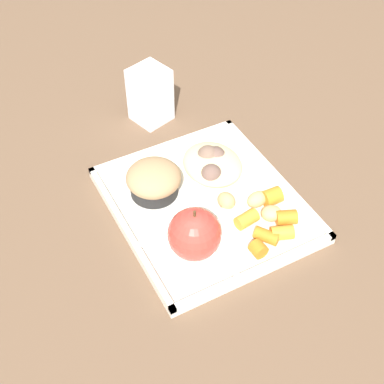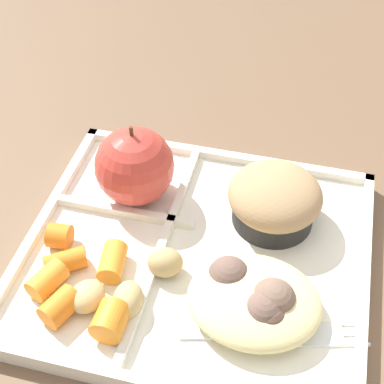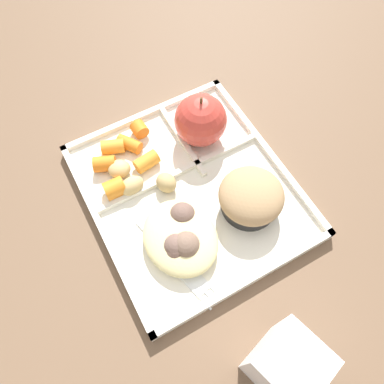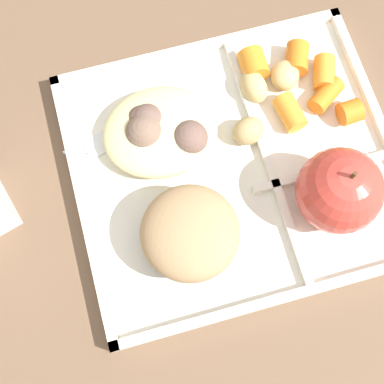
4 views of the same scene
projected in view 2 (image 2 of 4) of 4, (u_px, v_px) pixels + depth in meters
The scene contains 19 objects.
ground at pixel (195, 261), 0.53m from camera, with size 6.00×6.00×0.00m, color brown.
lunch_tray at pixel (194, 256), 0.53m from camera, with size 0.31×0.27×0.02m.
green_apple at pixel (135, 166), 0.55m from camera, with size 0.08×0.08×0.09m.
bran_muffin at pixel (274, 200), 0.54m from camera, with size 0.09×0.09×0.05m.
carrot_slice_edge at pixel (65, 262), 0.51m from camera, with size 0.02×0.02×0.04m, color orange.
carrot_slice_near_corner at pixel (60, 236), 0.52m from camera, with size 0.02×0.02×0.02m, color orange.
carrot_slice_small at pixel (47, 280), 0.49m from camera, with size 0.02×0.02×0.03m, color orange.
carrot_slice_large at pixel (112, 262), 0.50m from camera, with size 0.02×0.02×0.03m, color orange.
carrot_slice_tilted at pixel (110, 321), 0.46m from camera, with size 0.03×0.03×0.03m, color orange.
carrot_slice_back at pixel (60, 307), 0.47m from camera, with size 0.02×0.02×0.03m, color orange.
potato_chunk_large at pixel (87, 296), 0.48m from camera, with size 0.03×0.03×0.02m, color tan.
potato_chunk_small at pixel (128, 300), 0.47m from camera, with size 0.04×0.02×0.02m, color tan.
potato_chunk_golden at pixel (165, 263), 0.50m from camera, with size 0.03×0.03×0.03m, color tan.
egg_noodle_pile at pixel (254, 301), 0.47m from camera, with size 0.11×0.09×0.03m, color beige.
meatball_side at pixel (229, 277), 0.48m from camera, with size 0.04×0.04×0.04m, color brown.
meatball_back at pixel (273, 301), 0.46m from camera, with size 0.04×0.04×0.04m, color #755B4C.
meatball_front at pixel (269, 318), 0.46m from camera, with size 0.03×0.03×0.03m, color brown.
meatball_center at pixel (263, 312), 0.46m from camera, with size 0.04×0.04×0.04m, color brown.
plastic_fork at pixel (292, 335), 0.46m from camera, with size 0.15×0.05×0.00m.
Camera 2 is at (0.08, -0.32, 0.42)m, focal length 54.13 mm.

